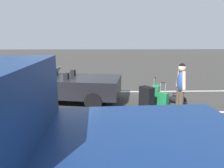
# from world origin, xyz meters

# --- Properties ---
(ground_plane) EXTENTS (80.00, 80.00, 0.00)m
(ground_plane) POSITION_xyz_m (0.00, 0.00, 0.00)
(ground_plane) COLOR #383533
(lot_line_near) EXTENTS (18.00, 0.12, 0.01)m
(lot_line_near) POSITION_xyz_m (0.00, -1.34, 0.00)
(lot_line_near) COLOR silver
(lot_line_near) RESTS_ON ground_plane
(lot_line_mid) EXTENTS (18.00, 0.12, 0.01)m
(lot_line_mid) POSITION_xyz_m (0.00, 1.36, 0.00)
(lot_line_mid) COLOR silver
(lot_line_mid) RESTS_ON ground_plane
(lot_line_far) EXTENTS (18.00, 0.12, 0.01)m
(lot_line_far) POSITION_xyz_m (0.00, 4.06, 0.00)
(lot_line_far) COLOR silver
(lot_line_far) RESTS_ON ground_plane
(convertible_car) EXTENTS (4.37, 2.41, 1.24)m
(convertible_car) POSITION_xyz_m (0.21, -0.03, 0.59)
(convertible_car) COLOR black
(convertible_car) RESTS_ON ground_plane
(suitcase_large_black) EXTENTS (0.50, 0.55, 0.74)m
(suitcase_large_black) POSITION_xyz_m (-2.94, 0.84, 0.37)
(suitcase_large_black) COLOR black
(suitcase_large_black) RESTS_ON ground_plane
(suitcase_medium_bright) EXTENTS (0.39, 0.46, 0.93)m
(suitcase_medium_bright) POSITION_xyz_m (-3.43, 0.14, 0.31)
(suitcase_medium_bright) COLOR #19723F
(suitcase_medium_bright) RESTS_ON ground_plane
(suitcase_small_carryon) EXTENTS (0.39, 0.38, 0.89)m
(suitcase_small_carryon) POSITION_xyz_m (-3.53, 0.75, 0.26)
(suitcase_small_carryon) COLOR #19723F
(suitcase_small_carryon) RESTS_ON ground_plane
(duffel_bag) EXTENTS (0.70, 0.50, 0.34)m
(duffel_bag) POSITION_xyz_m (-4.19, 0.37, 0.16)
(duffel_bag) COLOR black
(duffel_bag) RESTS_ON ground_plane
(traveler_person) EXTENTS (0.22, 0.60, 1.65)m
(traveler_person) POSITION_xyz_m (-3.73, 1.76, 0.93)
(traveler_person) COLOR #4C3F2D
(traveler_person) RESTS_ON ground_plane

